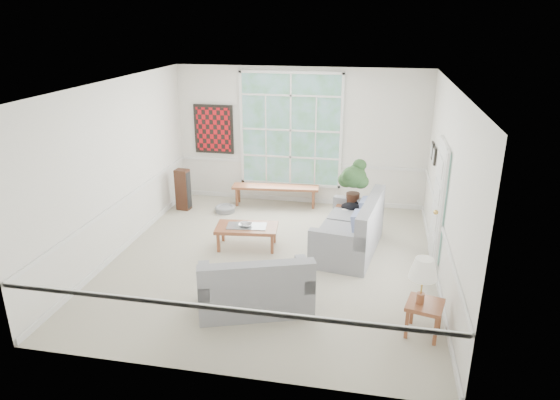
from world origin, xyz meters
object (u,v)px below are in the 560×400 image
object	(u,v)px
loveseat_right	(349,225)
loveseat_front	(255,281)
side_table	(424,319)
coffee_table	(247,237)
end_table	(353,217)

from	to	relation	value
loveseat_right	loveseat_front	world-z (taller)	loveseat_right
loveseat_front	side_table	distance (m)	2.35
loveseat_front	coffee_table	size ratio (longest dim) A/B	1.44
loveseat_right	coffee_table	world-z (taller)	loveseat_right
loveseat_front	side_table	size ratio (longest dim) A/B	3.43
loveseat_right	end_table	world-z (taller)	loveseat_right
loveseat_right	end_table	distance (m)	0.95
loveseat_front	coffee_table	world-z (taller)	loveseat_front
side_table	end_table	bearing A→B (deg)	108.79
loveseat_right	end_table	size ratio (longest dim) A/B	3.23
coffee_table	loveseat_front	bearing A→B (deg)	-78.80
loveseat_right	side_table	xyz separation A→B (m)	(1.15, -2.35, -0.27)
loveseat_right	loveseat_front	distance (m)	2.46
loveseat_front	side_table	bearing A→B (deg)	-23.85
coffee_table	side_table	xyz separation A→B (m)	(2.96, -2.14, 0.03)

